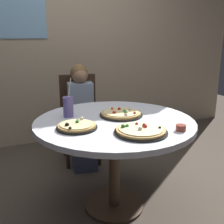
{
  "coord_description": "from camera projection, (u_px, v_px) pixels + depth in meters",
  "views": [
    {
      "loc": [
        -0.79,
        -1.85,
        1.38
      ],
      "look_at": [
        0.0,
        0.05,
        0.8
      ],
      "focal_mm": 44.44,
      "sensor_mm": 36.0,
      "label": 1
    }
  ],
  "objects": [
    {
      "name": "wall_with_window",
      "position": [
        60.0,
        28.0,
        3.47
      ],
      "size": [
        5.2,
        0.14,
        2.9
      ],
      "color": "tan",
      "rests_on": "ground_plane"
    },
    {
      "name": "soda_cup",
      "position": [
        68.0,
        107.0,
        2.17
      ],
      "size": [
        0.08,
        0.08,
        0.31
      ],
      "color": "#6659A5",
      "rests_on": "dining_table"
    },
    {
      "name": "pizza_veggie",
      "position": [
        121.0,
        114.0,
        2.21
      ],
      "size": [
        0.34,
        0.34,
        0.05
      ],
      "color": "black",
      "rests_on": "dining_table"
    },
    {
      "name": "pizza_cheese",
      "position": [
        141.0,
        131.0,
        1.82
      ],
      "size": [
        0.36,
        0.36,
        0.05
      ],
      "color": "black",
      "rests_on": "dining_table"
    },
    {
      "name": "ground_plane",
      "position": [
        114.0,
        206.0,
        2.31
      ],
      "size": [
        8.0,
        8.0,
        0.0
      ],
      "primitive_type": "plane",
      "color": "#4C4238"
    },
    {
      "name": "chair_wooden",
      "position": [
        79.0,
        113.0,
        3.09
      ],
      "size": [
        0.45,
        0.45,
        0.95
      ],
      "color": "#382619",
      "rests_on": "ground_plane"
    },
    {
      "name": "diner_child",
      "position": [
        82.0,
        122.0,
        2.93
      ],
      "size": [
        0.3,
        0.43,
        1.08
      ],
      "color": "#3F4766",
      "rests_on": "ground_plane"
    },
    {
      "name": "dining_table",
      "position": [
        114.0,
        132.0,
        2.13
      ],
      "size": [
        1.22,
        1.22,
        0.75
      ],
      "color": "silver",
      "rests_on": "ground_plane"
    },
    {
      "name": "sauce_bowl",
      "position": [
        181.0,
        128.0,
        1.87
      ],
      "size": [
        0.07,
        0.07,
        0.04
      ],
      "primitive_type": "cylinder",
      "color": "brown",
      "rests_on": "dining_table"
    },
    {
      "name": "pizza_pepperoni",
      "position": [
        77.0,
        126.0,
        1.91
      ],
      "size": [
        0.29,
        0.29,
        0.05
      ],
      "color": "black",
      "rests_on": "dining_table"
    }
  ]
}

